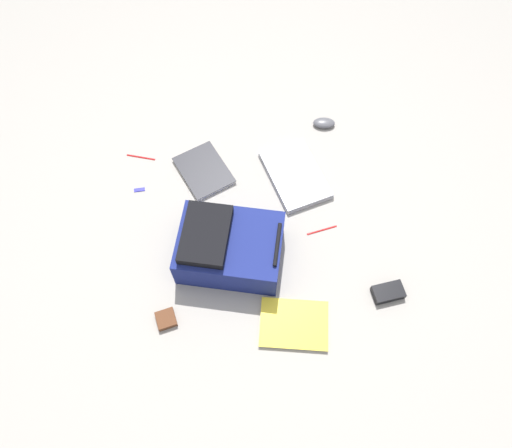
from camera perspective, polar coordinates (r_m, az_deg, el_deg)
ground_plane at (r=2.24m, az=-0.55°, el=0.37°), size 3.87×3.87×0.00m
backpack at (r=2.08m, az=-3.23°, el=-2.66°), size 0.42×0.50×0.21m
laptop at (r=2.36m, az=4.57°, el=5.69°), size 0.40×0.31×0.03m
book_manual at (r=2.06m, az=4.42°, el=-11.47°), size 0.26×0.32×0.02m
book_blue at (r=2.38m, az=-6.06°, el=6.16°), size 0.33×0.30×0.02m
computer_mouse at (r=2.56m, az=7.88°, el=11.51°), size 0.08×0.12×0.03m
power_brick at (r=2.16m, az=15.04°, el=-7.64°), size 0.09×0.14×0.04m
pen_black at (r=2.24m, az=7.64°, el=-0.68°), size 0.03×0.14×0.01m
pen_blue at (r=2.49m, az=-13.18°, el=7.58°), size 0.06×0.14×0.01m
earbud_pouch at (r=2.09m, az=-10.37°, el=-10.77°), size 0.09×0.09×0.03m
usb_stick at (r=2.38m, az=-13.35°, el=3.90°), size 0.02×0.05×0.01m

